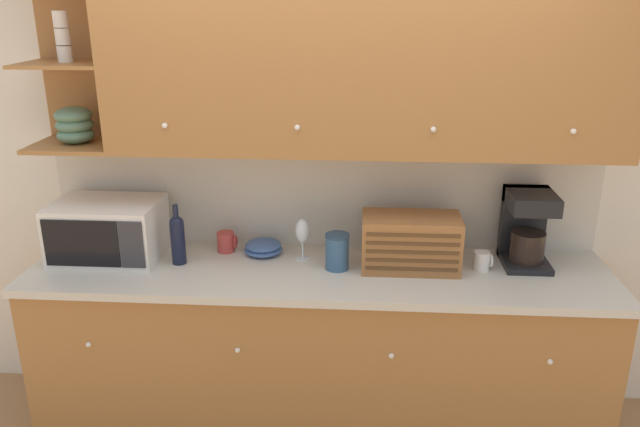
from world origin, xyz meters
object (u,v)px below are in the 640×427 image
(coffee_maker, at_px, (527,226))
(wine_bottle, at_px, (178,237))
(wine_glass, at_px, (302,232))
(mug_blue_second, at_px, (226,242))
(microwave, at_px, (108,230))
(bowl_stack_on_counter, at_px, (263,247))
(storage_canister, at_px, (337,252))
(mug, at_px, (482,261))
(bread_box, at_px, (411,242))

(coffee_maker, bearing_deg, wine_bottle, -175.75)
(coffee_maker, bearing_deg, wine_glass, -178.15)
(wine_bottle, relative_size, mug_blue_second, 2.94)
(microwave, xyz_separation_m, bowl_stack_on_counter, (0.78, 0.10, -0.11))
(wine_glass, bearing_deg, bowl_stack_on_counter, 165.03)
(storage_canister, bearing_deg, bowl_stack_on_counter, 157.53)
(mug_blue_second, height_order, mug, mug_blue_second)
(wine_bottle, relative_size, storage_canister, 1.72)
(storage_canister, bearing_deg, mug_blue_second, 163.10)
(wine_bottle, xyz_separation_m, storage_canister, (0.79, -0.01, -0.05))
(storage_canister, height_order, mug, storage_canister)
(mug_blue_second, xyz_separation_m, mug, (1.30, -0.14, -0.01))
(wine_bottle, height_order, mug, wine_bottle)
(wine_glass, distance_m, storage_canister, 0.22)
(mug_blue_second, bearing_deg, microwave, -168.83)
(microwave, xyz_separation_m, wine_bottle, (0.37, -0.05, -0.01))
(wine_glass, height_order, mug, wine_glass)
(bread_box, bearing_deg, microwave, 178.95)
(wine_bottle, height_order, coffee_maker, coffee_maker)
(microwave, height_order, mug, microwave)
(wine_bottle, height_order, storage_canister, wine_bottle)
(wine_bottle, bearing_deg, bowl_stack_on_counter, 20.25)
(mug_blue_second, relative_size, wine_glass, 0.48)
(wine_bottle, distance_m, bread_box, 1.15)
(microwave, bearing_deg, bowl_stack_on_counter, 7.16)
(mug, bearing_deg, mug_blue_second, 173.66)
(coffee_maker, bearing_deg, mug_blue_second, 178.59)
(bowl_stack_on_counter, bearing_deg, storage_canister, -22.47)
(microwave, distance_m, bowl_stack_on_counter, 0.79)
(wine_bottle, height_order, wine_glass, wine_bottle)
(wine_bottle, xyz_separation_m, bread_box, (1.15, 0.02, -0.00))
(wine_glass, height_order, coffee_maker, coffee_maker)
(bowl_stack_on_counter, xyz_separation_m, mug, (1.10, -0.13, 0.01))
(mug_blue_second, xyz_separation_m, bread_box, (0.94, -0.14, 0.08))
(wine_bottle, bearing_deg, microwave, 172.21)
(bread_box, bearing_deg, storage_canister, -174.20)
(wine_glass, distance_m, coffee_maker, 1.11)
(wine_bottle, distance_m, wine_glass, 0.62)
(bowl_stack_on_counter, relative_size, coffee_maker, 0.53)
(microwave, bearing_deg, mug, -0.91)
(microwave, bearing_deg, wine_glass, 2.39)
(bowl_stack_on_counter, distance_m, storage_canister, 0.43)
(bowl_stack_on_counter, relative_size, bread_box, 0.42)
(wine_glass, relative_size, mug, 2.32)
(wine_glass, distance_m, mug, 0.90)
(bread_box, bearing_deg, wine_glass, 172.68)
(wine_bottle, distance_m, coffee_maker, 1.73)
(bowl_stack_on_counter, distance_m, coffee_maker, 1.33)
(microwave, bearing_deg, wine_bottle, -7.79)
(mug_blue_second, distance_m, storage_canister, 0.61)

